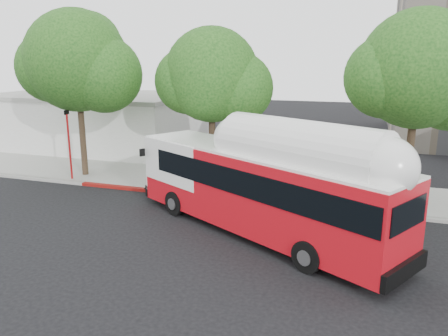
{
  "coord_description": "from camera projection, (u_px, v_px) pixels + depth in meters",
  "views": [
    {
      "loc": [
        7.05,
        -16.1,
        6.89
      ],
      "look_at": [
        0.69,
        3.0,
        1.89
      ],
      "focal_mm": 35.0,
      "sensor_mm": 36.0,
      "label": 1
    }
  ],
  "objects": [
    {
      "name": "low_commercial_bldg",
      "position": [
        95.0,
        120.0,
        35.31
      ],
      "size": [
        16.2,
        10.2,
        4.25
      ],
      "color": "silver",
      "rests_on": "ground"
    },
    {
      "name": "transit_bus",
      "position": [
        259.0,
        191.0,
        17.36
      ],
      "size": [
        12.6,
        8.44,
        3.9
      ],
      "rotation": [
        0.0,
        0.0,
        -0.51
      ],
      "color": "red",
      "rests_on": "ground"
    },
    {
      "name": "signal_pole",
      "position": [
        69.0,
        145.0,
        25.0
      ],
      "size": [
        0.12,
        0.39,
        4.14
      ],
      "color": "#A61113",
      "rests_on": "ground"
    },
    {
      "name": "curb_strip",
      "position": [
        217.0,
        197.0,
        22.22
      ],
      "size": [
        60.0,
        0.3,
        0.15
      ],
      "primitive_type": "cube",
      "color": "gray",
      "rests_on": "ground"
    },
    {
      "name": "street_tree_mid",
      "position": [
        219.0,
        79.0,
        22.98
      ],
      "size": [
        5.75,
        5.0,
        8.62
      ],
      "color": "#2D2116",
      "rests_on": "ground"
    },
    {
      "name": "sidewalk",
      "position": [
        232.0,
        184.0,
        24.61
      ],
      "size": [
        60.0,
        5.0,
        0.15
      ],
      "primitive_type": "cube",
      "color": "gray",
      "rests_on": "ground"
    },
    {
      "name": "red_curb_segment",
      "position": [
        164.0,
        192.0,
        23.14
      ],
      "size": [
        10.0,
        0.32,
        0.16
      ],
      "primitive_type": "cube",
      "color": "maroon",
      "rests_on": "ground"
    },
    {
      "name": "ground",
      "position": [
        187.0,
        226.0,
        18.65
      ],
      "size": [
        120.0,
        120.0,
        0.0
      ],
      "primitive_type": "plane",
      "color": "black",
      "rests_on": "ground"
    },
    {
      "name": "street_tree_left",
      "position": [
        85.0,
        65.0,
        24.79
      ],
      "size": [
        6.67,
        5.8,
        9.74
      ],
      "color": "#2D2116",
      "rests_on": "ground"
    },
    {
      "name": "street_tree_right",
      "position": [
        428.0,
        74.0,
        19.63
      ],
      "size": [
        6.21,
        5.4,
        9.18
      ],
      "color": "#2D2116",
      "rests_on": "ground"
    }
  ]
}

